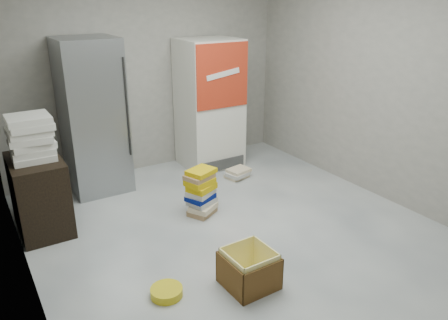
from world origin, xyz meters
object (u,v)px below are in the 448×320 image
steel_fridge (93,117)px  phonebook_stack_main (201,192)px  cardboard_box (249,271)px  wood_shelf (40,195)px  coke_cooler (210,104)px

steel_fridge → phonebook_stack_main: size_ratio=3.49×
phonebook_stack_main → cardboard_box: phonebook_stack_main is taller
steel_fridge → phonebook_stack_main: steel_fridge is taller
steel_fridge → cardboard_box: bearing=-79.7°
steel_fridge → wood_shelf: steel_fridge is taller
coke_cooler → cardboard_box: 3.02m
steel_fridge → phonebook_stack_main: bearing=-60.0°
steel_fridge → phonebook_stack_main: 1.68m
cardboard_box → steel_fridge: bearing=98.9°
steel_fridge → coke_cooler: 1.65m
phonebook_stack_main → cardboard_box: (-0.28, -1.36, -0.13)m
coke_cooler → phonebook_stack_main: 1.71m
steel_fridge → wood_shelf: bearing=-138.7°
coke_cooler → cardboard_box: size_ratio=4.22×
wood_shelf → cardboard_box: (1.32, -1.96, -0.26)m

